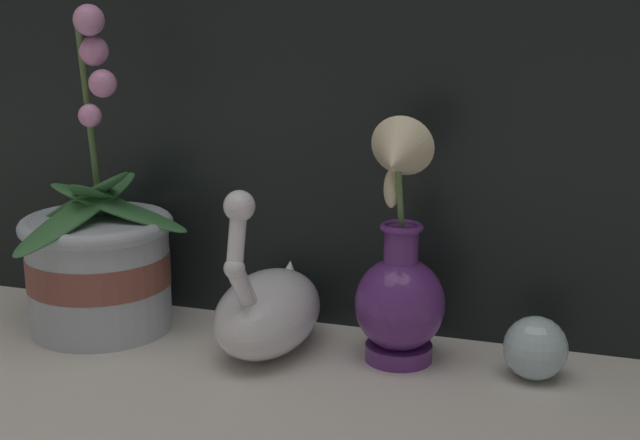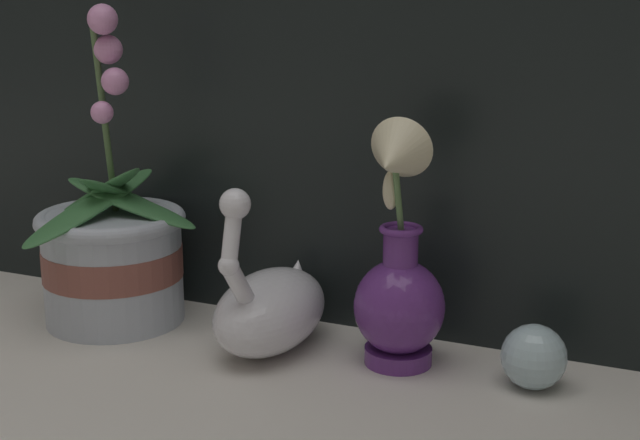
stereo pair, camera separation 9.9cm
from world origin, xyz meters
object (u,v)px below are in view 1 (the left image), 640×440
object	(u,v)px
glass_sphere	(535,348)
blue_vase	(399,280)
orchid_potted_plant	(99,259)
swan_figurine	(269,308)

from	to	relation	value
glass_sphere	blue_vase	bearing A→B (deg)	-179.70
orchid_potted_plant	swan_figurine	bearing A→B (deg)	-0.87
orchid_potted_plant	blue_vase	world-z (taller)	orchid_potted_plant
blue_vase	glass_sphere	world-z (taller)	blue_vase
swan_figurine	blue_vase	bearing A→B (deg)	4.83
blue_vase	swan_figurine	bearing A→B (deg)	-175.17
glass_sphere	orchid_potted_plant	bearing A→B (deg)	-178.90
swan_figurine	blue_vase	size ratio (longest dim) A/B	0.75
swan_figurine	blue_vase	world-z (taller)	blue_vase
swan_figurine	glass_sphere	distance (m)	0.31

